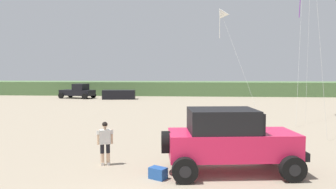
{
  "coord_description": "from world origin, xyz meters",
  "views": [
    {
      "loc": [
        1.08,
        -7.08,
        3.54
      ],
      "look_at": [
        0.09,
        5.25,
        2.66
      ],
      "focal_mm": 33.71,
      "sensor_mm": 36.0,
      "label": 1
    }
  ],
  "objects_px": {
    "distant_sedan": "(119,95)",
    "kite_orange_streamer": "(222,15)",
    "cooler_box": "(158,173)",
    "distant_pickup": "(78,91)",
    "jeep": "(230,139)",
    "person_watching": "(105,141)"
  },
  "relations": [
    {
      "from": "cooler_box",
      "to": "kite_orange_streamer",
      "type": "height_order",
      "value": "kite_orange_streamer"
    },
    {
      "from": "kite_orange_streamer",
      "to": "person_watching",
      "type": "bearing_deg",
      "value": -112.59
    },
    {
      "from": "kite_orange_streamer",
      "to": "distant_pickup",
      "type": "bearing_deg",
      "value": 136.64
    },
    {
      "from": "distant_pickup",
      "to": "distant_sedan",
      "type": "distance_m",
      "value": 5.94
    },
    {
      "from": "person_watching",
      "to": "kite_orange_streamer",
      "type": "distance_m",
      "value": 15.91
    },
    {
      "from": "distant_sedan",
      "to": "kite_orange_streamer",
      "type": "distance_m",
      "value": 21.13
    },
    {
      "from": "jeep",
      "to": "cooler_box",
      "type": "height_order",
      "value": "jeep"
    },
    {
      "from": "cooler_box",
      "to": "kite_orange_streamer",
      "type": "relative_size",
      "value": 0.07
    },
    {
      "from": "cooler_box",
      "to": "distant_pickup",
      "type": "bearing_deg",
      "value": 143.99
    },
    {
      "from": "person_watching",
      "to": "distant_pickup",
      "type": "bearing_deg",
      "value": 112.26
    },
    {
      "from": "cooler_box",
      "to": "kite_orange_streamer",
      "type": "bearing_deg",
      "value": 106.51
    },
    {
      "from": "person_watching",
      "to": "distant_sedan",
      "type": "xyz_separation_m",
      "value": [
        -6.41,
        29.06,
        -0.34
      ]
    },
    {
      "from": "jeep",
      "to": "kite_orange_streamer",
      "type": "xyz_separation_m",
      "value": [
        0.87,
        13.77,
        6.7
      ]
    },
    {
      "from": "cooler_box",
      "to": "distant_pickup",
      "type": "xyz_separation_m",
      "value": [
        -14.46,
        31.4,
        0.75
      ]
    },
    {
      "from": "cooler_box",
      "to": "jeep",
      "type": "bearing_deg",
      "value": 48.49
    },
    {
      "from": "distant_sedan",
      "to": "cooler_box",
      "type": "bearing_deg",
      "value": -81.26
    },
    {
      "from": "distant_pickup",
      "to": "jeep",
      "type": "bearing_deg",
      "value": -61.04
    },
    {
      "from": "person_watching",
      "to": "distant_pickup",
      "type": "xyz_separation_m",
      "value": [
        -12.27,
        29.99,
        0.0
      ]
    },
    {
      "from": "person_watching",
      "to": "distant_sedan",
      "type": "relative_size",
      "value": 0.4
    },
    {
      "from": "kite_orange_streamer",
      "to": "distant_sedan",
      "type": "bearing_deg",
      "value": 126.91
    },
    {
      "from": "person_watching",
      "to": "cooler_box",
      "type": "relative_size",
      "value": 2.98
    },
    {
      "from": "distant_pickup",
      "to": "cooler_box",
      "type": "bearing_deg",
      "value": -65.27
    }
  ]
}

